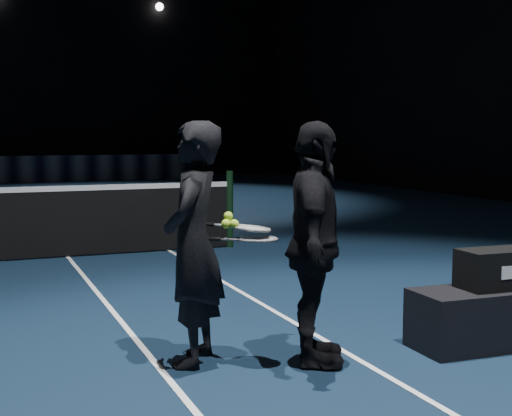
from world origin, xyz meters
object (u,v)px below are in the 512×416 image
(racket_lower, at_px, (257,239))
(racket_upper, at_px, (250,228))
(player_bench, at_px, (504,315))
(racket_bag, at_px, (506,268))
(player_a, at_px, (193,244))
(player_b, at_px, (314,244))
(tennis_balls, at_px, (229,222))

(racket_lower, xyz_separation_m, racket_upper, (-0.03, 0.06, 0.07))
(racket_upper, bearing_deg, player_bench, 10.45)
(racket_bag, bearing_deg, player_a, 170.94)
(player_bench, height_order, racket_lower, racket_lower)
(player_bench, bearing_deg, racket_upper, 172.39)
(player_b, distance_m, tennis_balls, 0.62)
(player_b, bearing_deg, player_bench, -68.30)
(player_bench, height_order, racket_bag, racket_bag)
(player_bench, height_order, player_b, player_b)
(tennis_balls, bearing_deg, player_bench, -9.58)
(racket_lower, relative_size, tennis_balls, 5.67)
(player_b, bearing_deg, racket_bag, -68.30)
(player_a, bearing_deg, racket_bag, 109.67)
(racket_bag, xyz_separation_m, racket_upper, (-1.99, 0.33, 0.37))
(player_a, distance_m, tennis_balls, 0.30)
(racket_bag, xyz_separation_m, player_b, (-1.59, 0.11, 0.26))
(racket_bag, xyz_separation_m, tennis_balls, (-2.13, 0.36, 0.42))
(player_b, relative_size, racket_upper, 2.53)
(racket_bag, distance_m, player_a, 2.43)
(racket_bag, height_order, player_b, player_b)
(player_b, bearing_deg, tennis_balls, 91.34)
(player_bench, xyz_separation_m, racket_upper, (-1.99, 0.33, 0.74))
(player_a, relative_size, player_b, 1.00)
(player_bench, xyz_separation_m, tennis_balls, (-2.13, 0.36, 0.79))
(player_bench, xyz_separation_m, player_a, (-2.37, 0.46, 0.64))
(racket_bag, distance_m, player_b, 1.62)
(racket_upper, height_order, tennis_balls, tennis_balls)
(player_b, distance_m, racket_upper, 0.46)
(player_a, distance_m, player_b, 0.85)
(racket_lower, height_order, tennis_balls, tennis_balls)
(player_bench, xyz_separation_m, racket_lower, (-1.96, 0.28, 0.67))
(racket_lower, bearing_deg, tennis_balls, 178.53)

